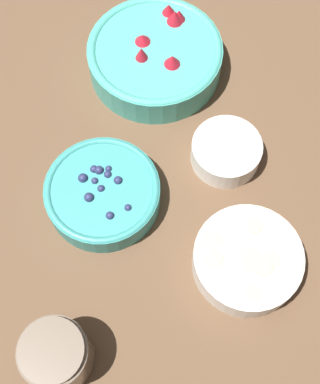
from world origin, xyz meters
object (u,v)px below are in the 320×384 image
(jar_chocolate, at_px, (57,355))
(bowl_strawberries, at_px, (155,56))
(bowl_blueberries, at_px, (103,194))
(bowl_cream, at_px, (226,150))
(bowl_bananas, at_px, (247,259))

(jar_chocolate, bearing_deg, bowl_strawberries, 147.56)
(bowl_strawberries, distance_m, bowl_blueberries, 0.28)
(bowl_strawberries, height_order, jar_chocolate, jar_chocolate)
(bowl_cream, bearing_deg, bowl_bananas, -11.17)
(jar_chocolate, bearing_deg, bowl_cream, 124.61)
(bowl_bananas, height_order, jar_chocolate, jar_chocolate)
(bowl_blueberries, xyz_separation_m, bowl_cream, (-0.01, 0.22, 0.00))
(bowl_blueberries, bearing_deg, bowl_strawberries, 144.72)
(bowl_strawberries, bearing_deg, jar_chocolate, -32.44)
(jar_chocolate, bearing_deg, bowl_blueberries, 150.64)
(bowl_strawberries, xyz_separation_m, bowl_cream, (0.22, 0.06, -0.01))
(bowl_blueberries, height_order, jar_chocolate, jar_chocolate)
(bowl_blueberries, relative_size, bowl_cream, 1.59)
(bowl_blueberries, distance_m, bowl_bananas, 0.25)
(bowl_cream, height_order, jar_chocolate, jar_chocolate)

